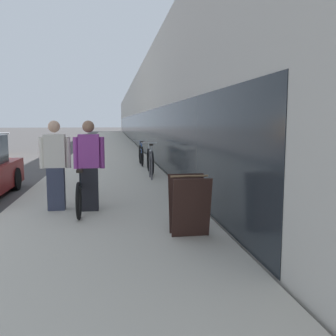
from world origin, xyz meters
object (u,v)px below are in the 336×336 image
(bike_rack_hoop, at_px, (151,161))
(sandwich_board_sign, at_px, (189,205))
(cruiser_bike_nearest, at_px, (150,161))
(cruiser_bike_middle, at_px, (141,155))
(person_rider, at_px, (89,166))
(tandem_bicycle, at_px, (83,188))
(person_bystander, at_px, (55,165))

(bike_rack_hoop, bearing_deg, sandwich_board_sign, -90.01)
(cruiser_bike_nearest, distance_m, cruiser_bike_middle, 2.44)
(person_rider, distance_m, cruiser_bike_nearest, 5.22)
(tandem_bicycle, bearing_deg, person_bystander, -154.46)
(tandem_bicycle, relative_size, cruiser_bike_middle, 1.59)
(bike_rack_hoop, relative_size, cruiser_bike_nearest, 0.47)
(cruiser_bike_middle, bearing_deg, sandwich_board_sign, -89.94)
(bike_rack_hoop, height_order, cruiser_bike_middle, cruiser_bike_middle)
(person_bystander, relative_size, cruiser_bike_middle, 0.98)
(bike_rack_hoop, bearing_deg, cruiser_bike_middle, 90.17)
(cruiser_bike_middle, height_order, sandwich_board_sign, cruiser_bike_middle)
(sandwich_board_sign, bearing_deg, bike_rack_hoop, 89.99)
(tandem_bicycle, relative_size, cruiser_bike_nearest, 1.55)
(person_bystander, bearing_deg, cruiser_bike_middle, 73.25)
(tandem_bicycle, height_order, cruiser_bike_middle, cruiser_bike_middle)
(person_rider, height_order, person_bystander, same)
(person_rider, bearing_deg, cruiser_bike_nearest, 71.49)
(person_bystander, bearing_deg, cruiser_bike_nearest, 64.51)
(sandwich_board_sign, bearing_deg, cruiser_bike_nearest, 89.15)
(tandem_bicycle, distance_m, person_rider, 0.63)
(bike_rack_hoop, xyz_separation_m, cruiser_bike_nearest, (0.10, 1.16, -0.10))
(person_bystander, xyz_separation_m, bike_rack_hoop, (2.19, 3.64, -0.34))
(sandwich_board_sign, bearing_deg, cruiser_bike_middle, 90.06)
(tandem_bicycle, relative_size, person_rider, 1.63)
(person_rider, distance_m, person_bystander, 0.65)
(tandem_bicycle, xyz_separation_m, person_bystander, (-0.48, -0.23, 0.50))
(cruiser_bike_nearest, bearing_deg, person_bystander, -115.49)
(person_rider, xyz_separation_m, person_bystander, (-0.64, 0.13, -0.00))
(cruiser_bike_nearest, relative_size, sandwich_board_sign, 1.98)
(bike_rack_hoop, xyz_separation_m, cruiser_bike_middle, (-0.01, 3.60, -0.12))
(sandwich_board_sign, bearing_deg, tandem_bicycle, 128.31)
(person_rider, bearing_deg, person_bystander, 168.26)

